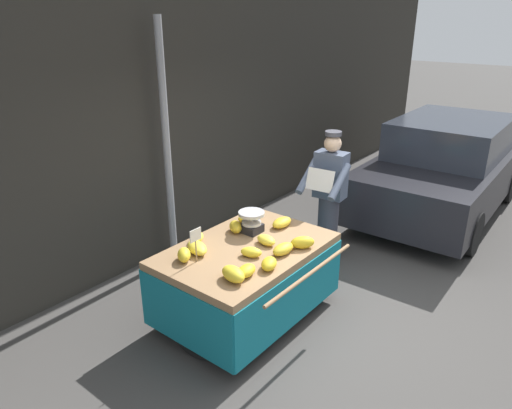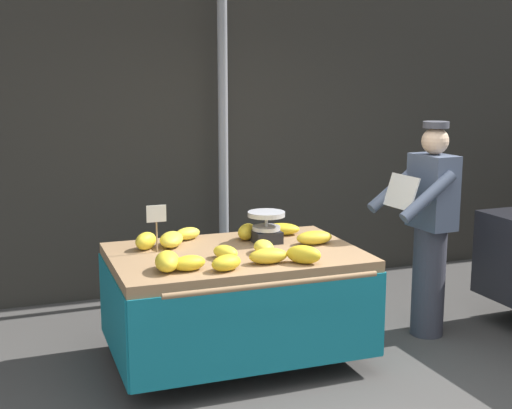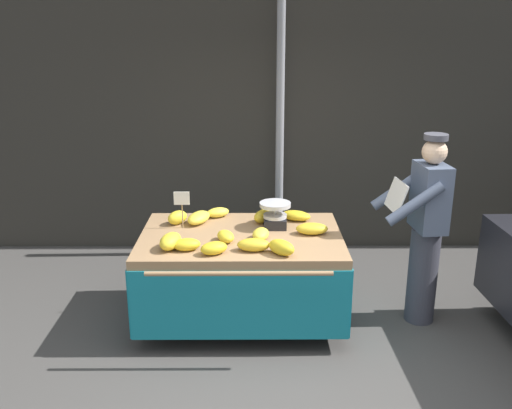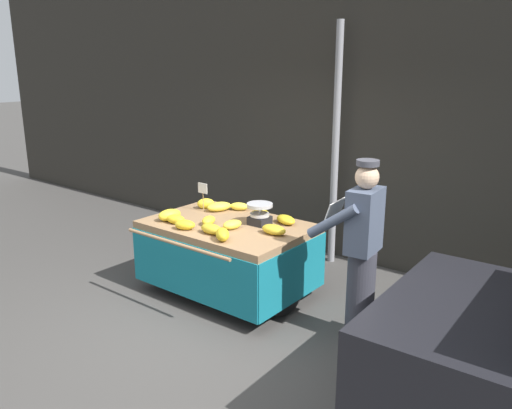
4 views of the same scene
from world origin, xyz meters
The scene contains 21 objects.
ground_plane centered at (0.00, 0.00, 0.00)m, with size 60.00×60.00×0.00m, color #423F3D.
back_wall centered at (0.00, 2.82, 1.96)m, with size 16.00×0.24×3.91m, color #2D2B26.
street_pole centered at (-0.10, 2.48, 1.50)m, with size 0.09×0.09×3.00m, color gray.
banana_cart centered at (-0.50, 0.90, 0.62)m, with size 1.78×1.39×0.83m.
weighing_scale centered at (-0.20, 1.08, 0.95)m, with size 0.28×0.28×0.24m.
price_sign centered at (-1.03, 1.07, 1.08)m, with size 0.14×0.01×0.34m.
banana_bunch_0 centered at (0.01, 1.28, 0.87)m, with size 0.16×0.28×0.09m, color gold.
banana_bunch_1 centered at (-1.09, 1.18, 0.89)m, with size 0.12×0.20×0.13m, color yellow.
banana_bunch_2 centered at (-0.17, 0.45, 0.89)m, with size 0.13×0.24×0.12m, color gold.
banana_bunch_3 centered at (-1.07, 0.58, 0.89)m, with size 0.16×0.27×0.13m, color yellow.
banana_bunch_4 centered at (0.12, 0.91, 0.88)m, with size 0.16×0.28×0.10m, color gold.
banana_bunch_5 centered at (-0.71, 0.46, 0.88)m, with size 0.14×0.22×0.10m, color gold.
banana_bunch_6 centered at (-0.33, 0.78, 0.88)m, with size 0.14×0.23×0.10m, color yellow.
banana_bunch_7 centered at (-0.39, 0.53, 0.88)m, with size 0.14×0.27×0.10m, color gold.
banana_bunch_8 centered at (-0.63, 0.74, 0.88)m, with size 0.13×0.21×0.09m, color yellow.
banana_bunch_9 centered at (-0.89, 1.20, 0.88)m, with size 0.16×0.30×0.11m, color yellow.
banana_bunch_10 centered at (-0.93, 0.54, 0.88)m, with size 0.14×0.22×0.10m, color gold.
banana_bunch_11 centered at (-0.73, 1.37, 0.88)m, with size 0.13×0.22×0.09m, color yellow.
banana_bunch_12 centered at (-0.30, 1.22, 0.89)m, with size 0.13×0.22×0.12m, color gold.
vendor_person centered at (1.10, 0.89, 0.87)m, with size 0.60×0.55×1.71m.
parked_car centered at (3.68, 0.30, 0.75)m, with size 3.95×1.83×1.51m.
Camera 1 is at (-3.75, -1.81, 3.00)m, focal length 33.10 mm.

